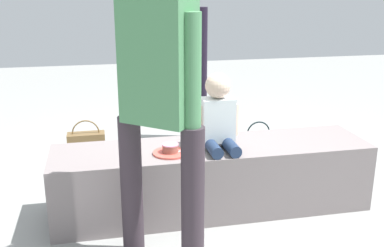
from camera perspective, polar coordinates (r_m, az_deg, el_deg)
ground_plane at (r=3.17m, az=2.48°, el=-10.46°), size 12.00×12.00×0.00m
concrete_ledge at (r=3.07m, az=2.53°, el=-6.75°), size 2.07×0.51×0.45m
child_seated at (r=2.90m, az=3.29°, el=0.98°), size 0.28×0.32×0.48m
adult_standing at (r=2.24m, az=-4.18°, el=5.25°), size 0.41×0.38×1.67m
cake_plate at (r=2.85m, az=-2.70°, el=-3.38°), size 0.22×0.22×0.07m
gift_bag at (r=3.78m, az=13.13°, el=-3.84°), size 0.24×0.08×0.32m
railing_post at (r=4.41m, az=1.16°, el=4.23°), size 0.36×0.36×1.26m
water_bottle_near_gift at (r=4.10m, az=-8.52°, el=-2.60°), size 0.07×0.07×0.21m
party_cup_red at (r=4.01m, az=0.69°, el=-3.53°), size 0.08×0.08×0.11m
cake_box_white at (r=3.78m, az=-4.71°, el=-4.90°), size 0.32×0.33×0.10m
handbag_black_leather at (r=4.16m, az=8.22°, el=-2.27°), size 0.29×0.10×0.29m
handbag_brown_canvas at (r=4.15m, az=-13.00°, el=-2.43°), size 0.32×0.14×0.32m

